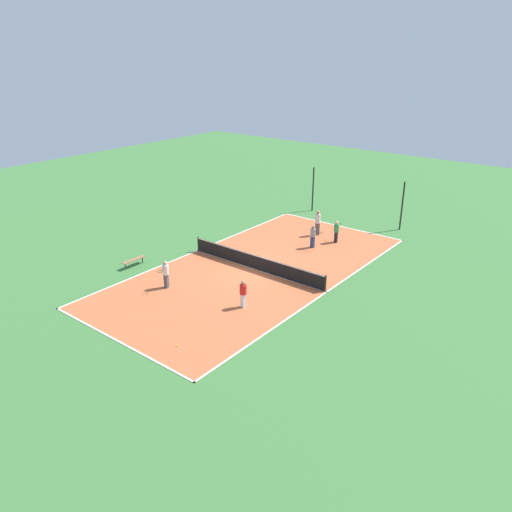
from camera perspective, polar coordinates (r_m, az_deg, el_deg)
ground_plane at (r=30.45m, az=0.00°, el=-1.56°), size 80.00×80.00×0.00m
court_surface at (r=30.45m, az=0.00°, el=-1.55°), size 10.06×20.72×0.02m
tennis_net at (r=30.24m, az=0.00°, el=-0.67°), size 9.86×0.10×0.98m
bench at (r=31.71m, az=-13.80°, el=-0.48°), size 0.36×1.63×0.45m
player_far_white at (r=36.02m, az=7.07°, el=4.00°), size 0.49×0.49×1.84m
player_coach_red at (r=25.74m, az=-1.48°, el=-4.17°), size 0.44×0.44×1.50m
player_far_green at (r=34.89m, az=9.18°, el=2.93°), size 0.54×0.98×1.55m
player_near_white at (r=28.22m, az=-10.29°, el=-1.86°), size 0.63×0.99×1.62m
player_baseline_gray at (r=33.72m, az=6.53°, el=2.40°), size 0.95×0.38×1.56m
tennis_ball_far_baseline at (r=27.87m, az=-11.51°, el=-4.32°), size 0.07×0.07×0.07m
tennis_ball_near_net at (r=35.82m, az=0.39°, el=2.31°), size 0.07×0.07×0.07m
tennis_ball_left_sideline at (r=23.16m, az=-9.05°, el=-10.08°), size 0.07×0.07×0.07m
tennis_ball_midcourt at (r=31.46m, az=-1.87°, el=-0.65°), size 0.07×0.07×0.07m
fence_post_back_left at (r=41.57m, az=6.53°, el=7.58°), size 0.12×0.12×3.63m
fence_post_back_right at (r=38.25m, az=16.35°, el=5.49°), size 0.12×0.12×3.63m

